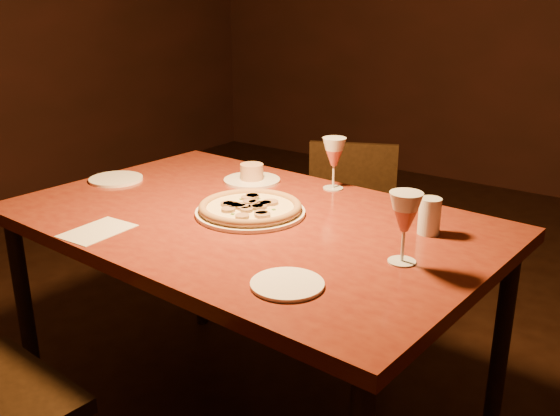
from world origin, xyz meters
The scene contains 10 objects.
dining_table centered at (0.02, -0.02, 0.76)m, with size 1.61×1.09×0.83m.
chair_far centered at (-0.11, 0.88, 0.48)m, with size 0.55×0.55×0.85m.
pizza_plate centered at (0.01, 0.00, 0.85)m, with size 0.36×0.36×0.04m.
ramekin_saucer centered at (-0.21, 0.29, 0.86)m, with size 0.22×0.22×0.07m.
wine_glass_far centered at (0.09, 0.39, 0.93)m, with size 0.09×0.09×0.19m, color #B5564B, non-canonical shape.
wine_glass_right centered at (0.58, -0.06, 0.93)m, with size 0.09×0.09×0.20m, color #B5564B, non-canonical shape.
water_tumbler centered at (0.55, 0.18, 0.89)m, with size 0.07×0.07×0.11m, color silver.
side_plate_left centered at (-0.65, 0.00, 0.84)m, with size 0.20×0.20×0.01m, color white.
side_plate_near centered at (0.41, -0.36, 0.84)m, with size 0.18×0.18×0.01m, color white.
menu_card centered at (-0.27, -0.39, 0.83)m, with size 0.14×0.21×0.00m, color beige.
Camera 1 is at (1.21, -1.50, 1.53)m, focal length 40.00 mm.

